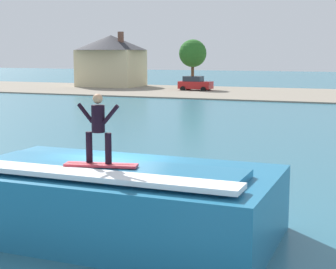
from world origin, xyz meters
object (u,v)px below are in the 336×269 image
surfboard (101,165)px  surfer (98,125)px  car_near_shore (195,84)px  wave_crest (118,201)px  tree_tall_bare (193,54)px  house_with_chimney (111,57)px

surfboard → surfer: bearing=143.9°
surfboard → car_near_shore: 53.54m
wave_crest → car_near_shore: size_ratio=1.96×
surfboard → tree_tall_bare: tree_tall_bare is taller
tree_tall_bare → house_with_chimney: bearing=175.6°
surfer → car_near_shore: 53.48m
surfboard → tree_tall_bare: (-16.44, 53.63, 2.66)m
wave_crest → car_near_shore: wave_crest is taller
wave_crest → surfer: (-0.18, -0.59, 2.01)m
wave_crest → car_near_shore: (-15.39, 50.64, 0.04)m
surfboard → tree_tall_bare: bearing=107.0°
car_near_shore → tree_tall_bare: tree_tall_bare is taller
car_near_shore → tree_tall_bare: bearing=116.2°
house_with_chimney → tree_tall_bare: size_ratio=1.56×
car_near_shore → wave_crest: bearing=-73.1°
wave_crest → car_near_shore: bearing=106.9°
house_with_chimney → tree_tall_bare: (12.15, -0.93, 0.51)m
surfboard → car_near_shore: size_ratio=0.45×
house_with_chimney → wave_crest: bearing=-62.0°
surfboard → house_with_chimney: house_with_chimney is taller
surfboard → wave_crest: bearing=82.2°
car_near_shore → tree_tall_bare: 4.48m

